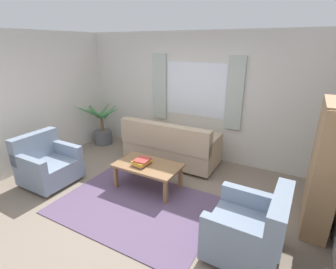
% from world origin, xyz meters
% --- Properties ---
extents(ground_plane, '(6.24, 6.24, 0.00)m').
position_xyz_m(ground_plane, '(0.00, 0.00, 0.00)').
color(ground_plane, gray).
extents(wall_back, '(5.32, 0.12, 2.60)m').
position_xyz_m(wall_back, '(0.00, 2.26, 1.30)').
color(wall_back, silver).
rests_on(wall_back, ground_plane).
extents(wall_left, '(0.12, 4.40, 2.60)m').
position_xyz_m(wall_left, '(-2.66, 0.00, 1.30)').
color(wall_left, silver).
rests_on(wall_left, ground_plane).
extents(window_with_curtains, '(1.98, 0.07, 1.40)m').
position_xyz_m(window_with_curtains, '(0.00, 2.18, 1.45)').
color(window_with_curtains, white).
extents(area_rug, '(2.38, 1.70, 0.01)m').
position_xyz_m(area_rug, '(0.00, 0.00, 0.01)').
color(area_rug, '#604C6B').
rests_on(area_rug, ground_plane).
extents(couch, '(1.90, 0.82, 0.92)m').
position_xyz_m(couch, '(-0.25, 1.55, 0.37)').
color(couch, tan).
rests_on(couch, ground_plane).
extents(armchair_left, '(0.83, 0.85, 0.88)m').
position_xyz_m(armchair_left, '(-1.78, -0.15, 0.35)').
color(armchair_left, gray).
rests_on(armchair_left, ground_plane).
extents(armchair_right, '(0.84, 0.86, 0.88)m').
position_xyz_m(armchair_right, '(1.71, -0.13, 0.35)').
color(armchair_right, gray).
rests_on(armchair_right, ground_plane).
extents(coffee_table, '(1.10, 0.64, 0.44)m').
position_xyz_m(coffee_table, '(-0.13, 0.54, 0.38)').
color(coffee_table, olive).
rests_on(coffee_table, ground_plane).
extents(book_stack_on_table, '(0.27, 0.33, 0.10)m').
position_xyz_m(book_stack_on_table, '(-0.21, 0.49, 0.49)').
color(book_stack_on_table, '#335199').
rests_on(book_stack_on_table, coffee_table).
extents(potted_plant, '(1.15, 1.13, 1.13)m').
position_xyz_m(potted_plant, '(-2.24, 1.71, 0.42)').
color(potted_plant, '#56565B').
rests_on(potted_plant, ground_plane).
extents(bookshelf, '(0.30, 0.94, 1.72)m').
position_xyz_m(bookshelf, '(2.35, 0.86, 0.77)').
color(bookshelf, '#A87F56').
rests_on(bookshelf, ground_plane).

